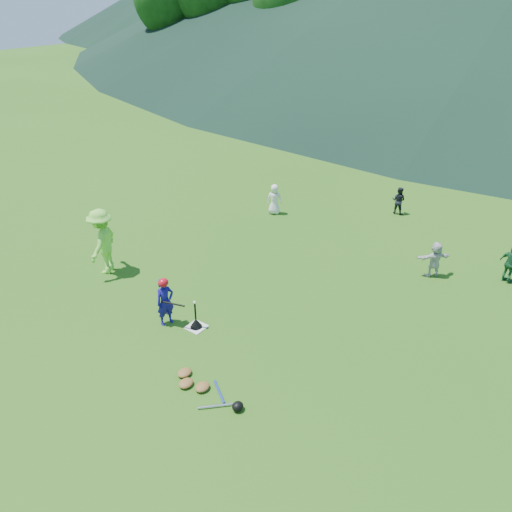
# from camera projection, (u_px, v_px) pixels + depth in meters

# --- Properties ---
(ground) EXTENTS (120.00, 120.00, 0.00)m
(ground) POSITION_uv_depth(u_px,v_px,m) (196.00, 327.00, 12.27)
(ground) COLOR #2A5C15
(ground) RESTS_ON ground
(home_plate) EXTENTS (0.45, 0.45, 0.02)m
(home_plate) POSITION_uv_depth(u_px,v_px,m) (196.00, 327.00, 12.27)
(home_plate) COLOR silver
(home_plate) RESTS_ON ground
(baseball) EXTENTS (0.08, 0.08, 0.08)m
(baseball) POSITION_uv_depth(u_px,v_px,m) (195.00, 302.00, 11.92)
(baseball) COLOR white
(baseball) RESTS_ON batting_tee
(batter_child) EXTENTS (0.42, 0.53, 1.25)m
(batter_child) POSITION_uv_depth(u_px,v_px,m) (165.00, 302.00, 12.14)
(batter_child) COLOR navy
(batter_child) RESTS_ON ground
(adult_coach) EXTENTS (1.21, 1.45, 1.95)m
(adult_coach) POSITION_uv_depth(u_px,v_px,m) (103.00, 242.00, 14.21)
(adult_coach) COLOR #83E844
(adult_coach) RESTS_ON ground
(fielder_a) EXTENTS (0.65, 0.56, 1.12)m
(fielder_a) POSITION_uv_depth(u_px,v_px,m) (274.00, 199.00, 18.10)
(fielder_a) COLOR white
(fielder_a) RESTS_ON ground
(fielder_b) EXTENTS (0.51, 0.40, 1.02)m
(fielder_b) POSITION_uv_depth(u_px,v_px,m) (398.00, 201.00, 18.13)
(fielder_b) COLOR black
(fielder_b) RESTS_ON ground
(fielder_c) EXTENTS (0.73, 0.53, 1.15)m
(fielder_c) POSITION_uv_depth(u_px,v_px,m) (511.00, 264.00, 13.88)
(fielder_c) COLOR #1A592F
(fielder_c) RESTS_ON ground
(fielder_d) EXTENTS (0.93, 0.93, 1.08)m
(fielder_d) POSITION_uv_depth(u_px,v_px,m) (435.00, 259.00, 14.19)
(fielder_d) COLOR silver
(fielder_d) RESTS_ON ground
(batting_tee) EXTENTS (0.30, 0.30, 0.68)m
(batting_tee) POSITION_uv_depth(u_px,v_px,m) (196.00, 323.00, 12.21)
(batting_tee) COLOR black
(batting_tee) RESTS_ON home_plate
(batter_gear) EXTENTS (0.73, 0.26, 0.62)m
(batter_gear) POSITION_uv_depth(u_px,v_px,m) (164.00, 284.00, 11.88)
(batter_gear) COLOR red
(batter_gear) RESTS_ON ground
(equipment_pile) EXTENTS (1.80, 0.83, 0.19)m
(equipment_pile) POSITION_uv_depth(u_px,v_px,m) (202.00, 387.00, 10.36)
(equipment_pile) COLOR olive
(equipment_pile) RESTS_ON ground
(outfield_fence) EXTENTS (70.07, 0.08, 1.33)m
(outfield_fence) POSITION_uv_depth(u_px,v_px,m) (491.00, 104.00, 31.81)
(outfield_fence) COLOR gray
(outfield_fence) RESTS_ON ground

